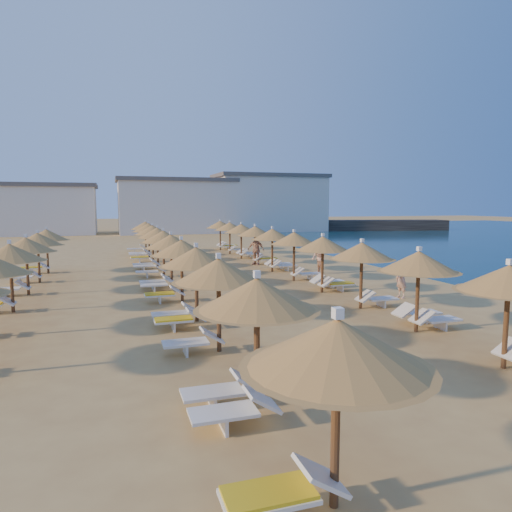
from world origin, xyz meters
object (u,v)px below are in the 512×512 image
object	(u,v)px
beachgoer_b	(319,258)
beachgoer_c	(256,250)
beachgoer_a	(402,279)
parasol_row_west	(171,242)
jetty	(347,225)
parasol_row_east	(294,239)

from	to	relation	value
beachgoer_b	beachgoer_c	bearing A→B (deg)	-159.16
beachgoer_a	beachgoer_c	bearing A→B (deg)	-173.02
parasol_row_west	beachgoer_a	distance (m)	10.43
jetty	beachgoer_c	distance (m)	40.76
parasol_row_east	beachgoer_a	size ratio (longest dim) A/B	21.95
parasol_row_west	beachgoer_b	xyz separation A→B (m)	(8.35, 1.60, -1.22)
parasol_row_east	beachgoer_a	bearing A→B (deg)	-63.84
jetty	beachgoer_b	xyz separation A→B (m)	(-22.37, -37.49, 0.16)
parasol_row_west	beachgoer_c	xyz separation A→B (m)	(6.23, 6.51, -1.17)
parasol_row_west	parasol_row_east	bearing A→B (deg)	0.00
beachgoer_b	beachgoer_c	distance (m)	5.35
parasol_row_east	beachgoer_b	distance (m)	2.94
jetty	parasol_row_west	size ratio (longest dim) A/B	0.85
beachgoer_b	parasol_row_east	bearing A→B (deg)	-55.83
jetty	beachgoer_a	xyz separation A→B (m)	(-21.88, -44.46, 0.06)
parasol_row_west	beachgoer_b	distance (m)	8.59
jetty	beachgoer_b	size ratio (longest dim) A/B	16.46
parasol_row_east	beachgoer_a	distance (m)	6.13
jetty	parasol_row_west	world-z (taller)	parasol_row_west
parasol_row_east	jetty	bearing A→B (deg)	57.90
jetty	parasol_row_east	size ratio (longest dim) A/B	0.85
parasol_row_east	beachgoer_c	size ratio (longest dim) A/B	18.50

